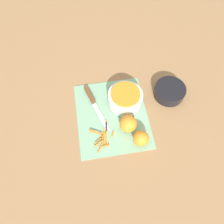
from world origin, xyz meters
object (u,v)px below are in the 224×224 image
at_px(bowl_dark, 170,91).
at_px(orange_left, 128,124).
at_px(orange_right, 141,138).
at_px(bowl_speckled, 125,98).
at_px(knife, 92,100).

distance_m(bowl_dark, orange_left, 0.29).
bearing_deg(bowl_dark, orange_left, -58.17).
height_order(orange_left, orange_right, orange_left).
relative_size(bowl_dark, orange_right, 2.16).
bearing_deg(orange_right, bowl_dark, 138.71).
bearing_deg(orange_right, bowl_speckled, -171.88).
distance_m(bowl_speckled, orange_left, 0.14).
relative_size(bowl_speckled, orange_right, 2.38).
distance_m(bowl_speckled, orange_right, 0.22).
xyz_separation_m(bowl_dark, orange_left, (0.15, -0.24, 0.02)).
xyz_separation_m(bowl_speckled, bowl_dark, (-0.01, 0.23, -0.02)).
bearing_deg(knife, orange_left, 23.01).
xyz_separation_m(bowl_speckled, knife, (-0.04, -0.16, -0.03)).
bearing_deg(bowl_speckled, orange_left, -4.97).
relative_size(bowl_dark, knife, 0.60).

